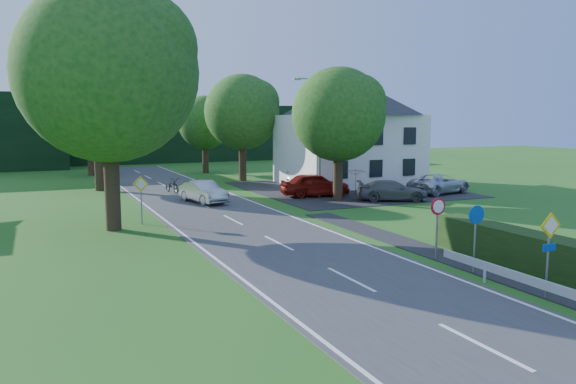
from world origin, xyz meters
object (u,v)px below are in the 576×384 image
moving_car (203,192)px  motorcycle (172,185)px  parked_car_grey (392,190)px  parked_car_silver_b (440,184)px  streetlight (318,131)px  parked_car_red (315,185)px  parked_car_silver_a (316,174)px  parasol (356,182)px

moving_car → motorcycle: bearing=84.1°
parked_car_grey → parked_car_silver_b: bearing=-48.4°
streetlight → parked_car_red: (-0.01, 0.34, -3.62)m
motorcycle → parked_car_red: bearing=-47.4°
moving_car → parked_car_silver_a: (11.21, 6.31, 0.12)m
parked_car_silver_a → parked_car_grey: parked_car_silver_a is taller
motorcycle → streetlight: bearing=-48.9°
motorcycle → parked_car_red: 10.38m
parked_car_silver_b → parked_car_silver_a: bearing=17.8°
streetlight → moving_car: size_ratio=1.91×
parked_car_grey → moving_car: bearing=94.4°
parked_car_grey → motorcycle: bearing=75.5°
motorcycle → parasol: bearing=-40.8°
parked_car_red → parked_car_silver_b: (8.75, -2.27, -0.11)m
parked_car_silver_a → parked_car_silver_b: parked_car_silver_a is taller
parked_car_red → parked_car_grey: 5.28m
parked_car_red → parasol: 3.06m
parked_car_grey → parked_car_silver_b: size_ratio=0.91×
streetlight → moving_car: 8.64m
parked_car_red → parked_car_silver_b: size_ratio=0.95×
parked_car_grey → parked_car_silver_b: parked_car_silver_b is taller
parked_car_silver_a → streetlight: bearing=134.7°
moving_car → parked_car_grey: bearing=-33.3°
parked_car_red → parked_car_silver_a: (3.45, 6.66, 0.01)m
parked_car_silver_b → parasol: parasol is taller
streetlight → moving_car: streetlight is taller
moving_car → parked_car_red: bearing=-15.7°
parasol → streetlight: bearing=-179.5°
streetlight → motorcycle: streetlight is taller
streetlight → parked_car_red: streetlight is taller
parked_car_silver_b → streetlight: bearing=64.7°
moving_car → parked_car_grey: 12.13m
streetlight → motorcycle: size_ratio=3.94×
parked_car_red → parasol: parasol is taller
parked_car_red → parked_car_silver_b: 9.04m
parasol → moving_car: bearing=176.5°
parked_car_grey → parked_car_red: bearing=68.0°
parked_car_silver_a → parked_car_silver_b: size_ratio=0.99×
parasol → parked_car_red: bearing=174.2°
streetlight → parked_car_silver_a: streetlight is taller
parked_car_silver_a → parked_car_grey: (0.17, -10.50, -0.15)m
moving_car → parked_car_silver_b: moving_car is taller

